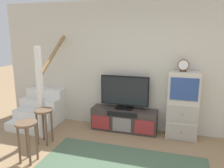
# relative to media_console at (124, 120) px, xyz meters

# --- Properties ---
(back_wall) EXTENTS (6.40, 0.12, 2.70)m
(back_wall) POSITION_rel_media_console_xyz_m (0.30, 0.27, 1.11)
(back_wall) COLOR beige
(back_wall) RESTS_ON ground_plane
(media_console) EXTENTS (1.38, 0.38, 0.48)m
(media_console) POSITION_rel_media_console_xyz_m (0.00, 0.00, 0.00)
(media_console) COLOR #423833
(media_console) RESTS_ON ground_plane
(television) EXTENTS (1.01, 0.22, 0.70)m
(television) POSITION_rel_media_console_xyz_m (-0.00, 0.02, 0.61)
(television) COLOR black
(television) RESTS_ON media_console
(side_cabinet) EXTENTS (0.58, 0.38, 1.33)m
(side_cabinet) POSITION_rel_media_console_xyz_m (1.16, 0.01, 0.42)
(side_cabinet) COLOR beige
(side_cabinet) RESTS_ON ground_plane
(desk_clock) EXTENTS (0.21, 0.08, 0.23)m
(desk_clock) POSITION_rel_media_console_xyz_m (1.12, -0.00, 1.21)
(desk_clock) COLOR #4C3823
(desk_clock) RESTS_ON side_cabinet
(staircase) EXTENTS (1.00, 1.36, 2.20)m
(staircase) POSITION_rel_media_console_xyz_m (-1.94, 0.01, 0.13)
(staircase) COLOR white
(staircase) RESTS_ON ground_plane
(bar_stool_near) EXTENTS (0.34, 0.34, 0.68)m
(bar_stool_near) POSITION_rel_media_console_xyz_m (-1.18, -1.60, 0.27)
(bar_stool_near) COLOR brown
(bar_stool_near) RESTS_ON ground_plane
(bar_stool_far) EXTENTS (0.34, 0.34, 0.66)m
(bar_stool_far) POSITION_rel_media_console_xyz_m (-1.28, -0.98, 0.26)
(bar_stool_far) COLOR brown
(bar_stool_far) RESTS_ON ground_plane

